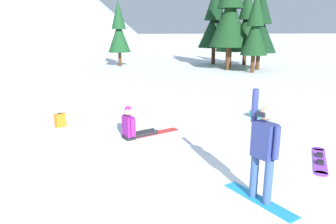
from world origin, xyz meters
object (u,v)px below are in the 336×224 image
object	(u,v)px
loose_snowboard_near_right	(320,160)
pine_tree_leaning	(119,31)
pine_tree_tall	(260,26)
pine_tree_twin	(214,22)
pine_tree_slender	(255,28)
backpack_orange	(60,120)
pine_tree_young	(247,22)
pine_tree_broad	(231,28)
snowboarder_foreground	(263,151)
snowboarder_midground	(134,127)
pine_tree_short	(230,11)
backpack_teal	(257,114)

from	to	relation	value
loose_snowboard_near_right	pine_tree_leaning	size ratio (longest dim) A/B	0.29
pine_tree_tall	pine_tree_twin	world-z (taller)	pine_tree_twin
pine_tree_leaning	pine_tree_slender	bearing A→B (deg)	-38.94
backpack_orange	pine_tree_young	size ratio (longest dim) A/B	0.07
pine_tree_tall	pine_tree_broad	bearing A→B (deg)	110.31
pine_tree_slender	snowboarder_foreground	bearing A→B (deg)	-120.12
snowboarder_midground	pine_tree_tall	bearing A→B (deg)	47.96
backpack_orange	pine_tree_short	bearing A→B (deg)	45.93
pine_tree_young	pine_tree_leaning	world-z (taller)	pine_tree_young
loose_snowboard_near_right	pine_tree_young	world-z (taller)	pine_tree_young
backpack_teal	backpack_orange	world-z (taller)	backpack_orange
backpack_orange	pine_tree_tall	distance (m)	19.35
backpack_orange	pine_tree_slender	bearing A→B (deg)	38.66
snowboarder_foreground	snowboarder_midground	distance (m)	4.48
backpack_teal	pine_tree_young	size ratio (longest dim) A/B	0.08
pine_tree_short	snowboarder_foreground	bearing A→B (deg)	-114.74
pine_tree_broad	pine_tree_leaning	distance (m)	9.78
pine_tree_short	loose_snowboard_near_right	bearing A→B (deg)	-109.51
pine_tree_tall	pine_tree_broad	xyz separation A→B (m)	(-1.06, 2.87, -0.15)
pine_tree_young	pine_tree_short	bearing A→B (deg)	-136.20
pine_tree_tall	pine_tree_short	bearing A→B (deg)	167.26
pine_tree_twin	pine_tree_leaning	world-z (taller)	pine_tree_twin
loose_snowboard_near_right	pine_tree_young	xyz separation A→B (m)	(9.34, 20.42, 3.85)
pine_tree_short	pine_tree_tall	bearing A→B (deg)	-12.74
snowboarder_midground	loose_snowboard_near_right	size ratio (longest dim) A/B	1.10
loose_snowboard_near_right	backpack_teal	distance (m)	3.98
backpack_teal	pine_tree_leaning	xyz separation A→B (m)	(-2.50, 18.70, 2.94)
pine_tree_short	pine_tree_twin	distance (m)	4.64
snowboarder_foreground	snowboarder_midground	bearing A→B (deg)	111.12
snowboarder_midground	pine_tree_broad	distance (m)	20.55
backpack_teal	pine_tree_tall	xyz separation A→B (m)	(7.88, 12.90, 3.31)
backpack_orange	pine_tree_short	xyz separation A→B (m)	(12.31, 12.71, 4.34)
backpack_orange	pine_tree_twin	distance (m)	21.92
loose_snowboard_near_right	snowboarder_foreground	bearing A→B (deg)	-153.02
pine_tree_broad	backpack_orange	bearing A→B (deg)	-132.18
snowboarder_foreground	pine_tree_short	xyz separation A→B (m)	(8.57, 18.59, 3.58)
pine_tree_tall	pine_tree_leaning	distance (m)	11.90
snowboarder_midground	pine_tree_broad	size ratio (longest dim) A/B	0.30
pine_tree_twin	pine_tree_leaning	xyz separation A→B (m)	(-8.72, 0.73, -0.77)
snowboarder_midground	pine_tree_slender	distance (m)	16.97
loose_snowboard_near_right	pine_tree_tall	bearing A→B (deg)	63.10
pine_tree_young	pine_tree_leaning	bearing A→B (deg)	168.85
snowboarder_midground	pine_tree_slender	xyz separation A→B (m)	(11.20, 12.41, 2.91)
backpack_orange	pine_tree_broad	size ratio (longest dim) A/B	0.08
loose_snowboard_near_right	pine_tree_twin	world-z (taller)	pine_tree_twin
loose_snowboard_near_right	pine_tree_tall	distance (m)	19.17
backpack_orange	snowboarder_foreground	bearing A→B (deg)	-57.54
pine_tree_young	pine_tree_slender	bearing A→B (deg)	-112.90
pine_tree_young	pine_tree_twin	bearing A→B (deg)	149.15
backpack_teal	snowboarder_midground	bearing A→B (deg)	-167.70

